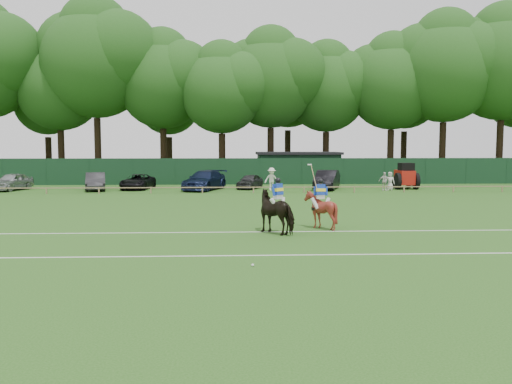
{
  "coord_description": "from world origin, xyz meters",
  "views": [
    {
      "loc": [
        -0.77,
        -24.3,
        3.81
      ],
      "look_at": [
        0.5,
        3.0,
        1.4
      ],
      "focal_mm": 38.0,
      "sensor_mm": 36.0,
      "label": 1
    }
  ],
  "objects": [
    {
      "name": "tractor",
      "position": [
        14.16,
        21.35,
        1.06
      ],
      "size": [
        1.86,
        2.66,
        2.24
      ],
      "rotation": [
        0.0,
        0.0,
        0.0
      ],
      "color": "#B61A10",
      "rests_on": "ground"
    },
    {
      "name": "sedan_silver",
      "position": [
        -18.91,
        21.29,
        0.73
      ],
      "size": [
        2.61,
        4.56,
        1.46
      ],
      "primitive_type": "imported",
      "rotation": [
        0.0,
        0.0,
        -0.22
      ],
      "color": "#A0A3A5",
      "rests_on": "ground"
    },
    {
      "name": "spectator_right",
      "position": [
        12.46,
        20.04,
        0.76
      ],
      "size": [
        0.84,
        0.65,
        1.53
      ],
      "primitive_type": "imported",
      "rotation": [
        0.0,
        0.0,
        -0.24
      ],
      "color": "silver",
      "rests_on": "ground"
    },
    {
      "name": "pitch_lines",
      "position": [
        0.0,
        -3.5,
        0.01
      ],
      "size": [
        60.0,
        5.1,
        0.01
      ],
      "color": "silver",
      "rests_on": "ground"
    },
    {
      "name": "estate_black",
      "position": [
        7.38,
        21.24,
        0.81
      ],
      "size": [
        3.14,
        5.19,
        1.61
      ],
      "primitive_type": "imported",
      "rotation": [
        0.0,
        0.0,
        -0.31
      ],
      "color": "black",
      "rests_on": "ground"
    },
    {
      "name": "ground",
      "position": [
        0.0,
        0.0,
        0.0
      ],
      "size": [
        160.0,
        160.0,
        0.0
      ],
      "primitive_type": "plane",
      "color": "#1E4C14",
      "rests_on": "ground"
    },
    {
      "name": "hatch_grey",
      "position": [
        0.87,
        22.08,
        0.63
      ],
      "size": [
        2.73,
        3.99,
        1.26
      ],
      "primitive_type": "imported",
      "rotation": [
        0.0,
        0.0,
        -0.37
      ],
      "color": "#2E2E31",
      "rests_on": "ground"
    },
    {
      "name": "rider_dark",
      "position": [
        1.25,
        -1.31,
        1.74
      ],
      "size": [
        0.78,
        0.74,
        1.41
      ],
      "rotation": [
        0.0,
        0.0,
        3.89
      ],
      "color": "silver",
      "rests_on": "ground"
    },
    {
      "name": "rider_chestnut",
      "position": [
        3.28,
        -0.15,
        1.62
      ],
      "size": [
        0.94,
        0.59,
        2.05
      ],
      "rotation": [
        0.0,
        0.0,
        3.08
      ],
      "color": "silver",
      "rests_on": "ground"
    },
    {
      "name": "horse_chestnut",
      "position": [
        3.28,
        -0.13,
        0.86
      ],
      "size": [
        1.48,
        1.64,
        1.71
      ],
      "primitive_type": "imported",
      "rotation": [
        0.0,
        0.0,
        3.08
      ],
      "color": "maroon",
      "rests_on": "ground"
    },
    {
      "name": "suv_black",
      "position": [
        -8.69,
        22.01,
        0.64
      ],
      "size": [
        2.69,
        4.81,
        1.27
      ],
      "primitive_type": "imported",
      "rotation": [
        0.0,
        0.0,
        -0.13
      ],
      "color": "black",
      "rests_on": "ground"
    },
    {
      "name": "tree_row",
      "position": [
        2.0,
        35.0,
        0.0
      ],
      "size": [
        96.0,
        12.0,
        21.0
      ],
      "primitive_type": null,
      "color": "#26561C",
      "rests_on": "ground"
    },
    {
      "name": "utility_shed",
      "position": [
        6.0,
        30.0,
        1.54
      ],
      "size": [
        8.4,
        4.4,
        3.04
      ],
      "color": "#14331E",
      "rests_on": "ground"
    },
    {
      "name": "sedan_grey",
      "position": [
        -12.02,
        21.14,
        0.73
      ],
      "size": [
        2.53,
        4.69,
        1.47
      ],
      "primitive_type": "imported",
      "rotation": [
        0.0,
        0.0,
        0.23
      ],
      "color": "#2C2C2E",
      "rests_on": "ground"
    },
    {
      "name": "polo_ball",
      "position": [
        -0.1,
        -7.66,
        0.04
      ],
      "size": [
        0.09,
        0.09,
        0.09
      ],
      "primitive_type": "sphere",
      "color": "silver",
      "rests_on": "ground"
    },
    {
      "name": "sedan_navy",
      "position": [
        -2.97,
        21.02,
        0.81
      ],
      "size": [
        4.06,
        6.0,
        1.61
      ],
      "primitive_type": "imported",
      "rotation": [
        0.0,
        0.0,
        -0.36
      ],
      "color": "#131C3C",
      "rests_on": "ground"
    },
    {
      "name": "pitch_rail",
      "position": [
        0.0,
        18.0,
        0.45
      ],
      "size": [
        62.1,
        0.1,
        0.5
      ],
      "color": "#997F5B",
      "rests_on": "ground"
    },
    {
      "name": "horse_dark",
      "position": [
        1.24,
        -1.3,
        0.93
      ],
      "size": [
        2.24,
        2.3,
        1.87
      ],
      "primitive_type": "imported",
      "rotation": [
        0.0,
        0.0,
        3.89
      ],
      "color": "black",
      "rests_on": "ground"
    },
    {
      "name": "spectator_left",
      "position": [
        2.61,
        20.38,
        0.94
      ],
      "size": [
        1.33,
        0.93,
        1.88
      ],
      "primitive_type": "imported",
      "rotation": [
        0.0,
        0.0,
        0.2
      ],
      "color": "white",
      "rests_on": "ground"
    },
    {
      "name": "perimeter_fence",
      "position": [
        0.0,
        27.0,
        1.25
      ],
      "size": [
        92.08,
        0.08,
        2.5
      ],
      "color": "#14351E",
      "rests_on": "ground"
    },
    {
      "name": "spectator_mid",
      "position": [
        11.89,
        19.73,
        0.76
      ],
      "size": [
        0.92,
        0.44,
        1.52
      ],
      "primitive_type": "imported",
      "rotation": [
        0.0,
        0.0,
        -0.08
      ],
      "color": "silver",
      "rests_on": "ground"
    }
  ]
}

